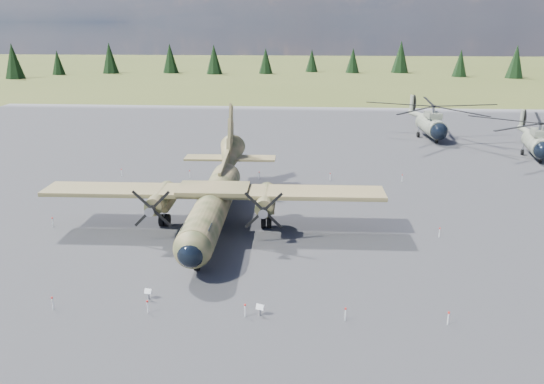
{
  "coord_description": "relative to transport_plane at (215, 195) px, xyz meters",
  "views": [
    {
      "loc": [
        5.68,
        -41.5,
        16.99
      ],
      "look_at": [
        2.48,
        2.0,
        2.98
      ],
      "focal_mm": 35.0,
      "sensor_mm": 36.0,
      "label": 1
    }
  ],
  "objects": [
    {
      "name": "ground",
      "position": [
        2.4,
        -1.56,
        -2.73
      ],
      "size": [
        500.0,
        500.0,
        0.0
      ],
      "primitive_type": "plane",
      "color": "#4D5124",
      "rests_on": "ground"
    },
    {
      "name": "info_placard_right",
      "position": [
        5.28,
        -14.87,
        -2.21
      ],
      "size": [
        0.53,
        0.35,
        0.77
      ],
      "rotation": [
        0.0,
        0.0,
        -0.32
      ],
      "color": "gray",
      "rests_on": "ground"
    },
    {
      "name": "apron",
      "position": [
        2.4,
        8.44,
        -2.73
      ],
      "size": [
        120.0,
        120.0,
        0.04
      ],
      "primitive_type": "cube",
      "color": "slate",
      "rests_on": "ground"
    },
    {
      "name": "info_placard_left",
      "position": [
        -2.06,
        -13.41,
        -2.22
      ],
      "size": [
        0.51,
        0.31,
        0.76
      ],
      "rotation": [
        0.0,
        0.0,
        -0.24
      ],
      "color": "gray",
      "rests_on": "ground"
    },
    {
      "name": "treeline",
      "position": [
        7.76,
        -0.12,
        2.14
      ],
      "size": [
        318.96,
        315.18,
        10.9
      ],
      "color": "black",
      "rests_on": "ground"
    },
    {
      "name": "barrier_fence",
      "position": [
        1.94,
        -1.63,
        -2.22
      ],
      "size": [
        33.12,
        29.62,
        0.85
      ],
      "color": "white",
      "rests_on": "ground"
    },
    {
      "name": "transport_plane",
      "position": [
        0.0,
        0.0,
        0.0
      ],
      "size": [
        28.73,
        26.13,
        9.49
      ],
      "rotation": [
        0.0,
        0.0,
        0.03
      ],
      "color": "#394223",
      "rests_on": "ground"
    },
    {
      "name": "helicopter_mid",
      "position": [
        37.6,
        27.05,
        0.64
      ],
      "size": [
        21.53,
        23.24,
        4.75
      ],
      "rotation": [
        0.0,
        0.0,
        -0.17
      ],
      "color": "gray",
      "rests_on": "ground"
    },
    {
      "name": "helicopter_near",
      "position": [
        26.26,
        37.87,
        0.97
      ],
      "size": [
        21.99,
        24.94,
        5.21
      ],
      "rotation": [
        0.0,
        0.0,
        0.08
      ],
      "color": "gray",
      "rests_on": "ground"
    }
  ]
}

